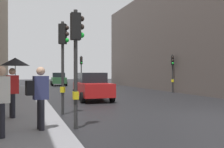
% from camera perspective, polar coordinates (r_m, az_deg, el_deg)
% --- Properties ---
extents(ground_plane, '(120.00, 120.00, 0.00)m').
position_cam_1_polar(ground_plane, '(10.64, 21.78, -9.25)').
color(ground_plane, black).
extents(sidewalk_kerb, '(3.05, 40.00, 0.16)m').
position_cam_1_polar(sidewalk_kerb, '(14.01, -20.63, -6.61)').
color(sidewalk_kerb, gray).
rests_on(sidewalk_kerb, ground).
extents(building_facade_right, '(12.00, 26.22, 10.61)m').
position_cam_1_polar(building_facade_right, '(29.88, 19.53, 7.10)').
color(building_facade_right, '#5B514C').
rests_on(building_facade_right, ground).
extents(traffic_light_near_right, '(0.45, 0.35, 3.91)m').
position_cam_1_polar(traffic_light_near_right, '(10.70, -11.10, 5.28)').
color(traffic_light_near_right, '#2D2D2D').
rests_on(traffic_light_near_right, ground).
extents(traffic_light_near_left, '(0.43, 0.25, 3.73)m').
position_cam_1_polar(traffic_light_near_left, '(7.92, -8.15, 6.15)').
color(traffic_light_near_left, '#2D2D2D').
rests_on(traffic_light_near_left, ground).
extents(traffic_light_mid_street, '(0.35, 0.45, 3.36)m').
position_cam_1_polar(traffic_light_mid_street, '(22.58, 13.67, 1.71)').
color(traffic_light_mid_street, '#2D2D2D').
rests_on(traffic_light_mid_street, ground).
extents(traffic_light_far_median, '(0.26, 0.44, 3.63)m').
position_cam_1_polar(traffic_light_far_median, '(27.85, -7.04, 1.83)').
color(traffic_light_far_median, '#2D2D2D').
rests_on(traffic_light_far_median, ground).
extents(car_white_compact, '(2.24, 4.31, 1.76)m').
position_cam_1_polar(car_white_compact, '(36.10, -3.71, -1.10)').
color(car_white_compact, silver).
rests_on(car_white_compact, ground).
extents(car_green_estate, '(2.17, 4.28, 1.76)m').
position_cam_1_polar(car_green_estate, '(34.87, -12.12, -1.15)').
color(car_green_estate, '#2D6038').
rests_on(car_green_estate, ground).
extents(car_red_sedan, '(2.12, 4.25, 1.76)m').
position_cam_1_polar(car_red_sedan, '(16.09, -4.56, -2.85)').
color(car_red_sedan, red).
rests_on(car_red_sedan, ground).
extents(pedestrian_with_umbrella, '(1.00, 1.00, 2.14)m').
position_cam_1_polar(pedestrian_with_umbrella, '(9.58, -21.42, 0.75)').
color(pedestrian_with_umbrella, black).
rests_on(pedestrian_with_umbrella, sidewalk_kerb).
extents(pedestrian_with_grey_backpack, '(0.64, 0.38, 1.77)m').
position_cam_1_polar(pedestrian_with_grey_backpack, '(7.31, -16.32, -4.42)').
color(pedestrian_with_grey_backpack, black).
rests_on(pedestrian_with_grey_backpack, sidewalk_kerb).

